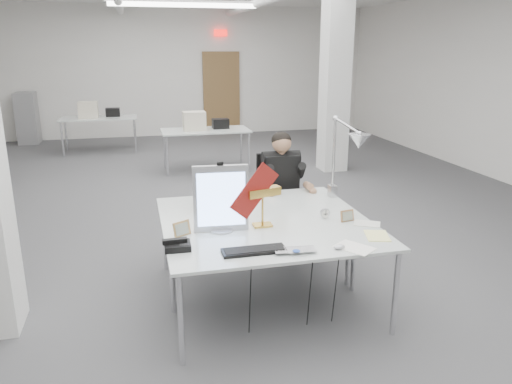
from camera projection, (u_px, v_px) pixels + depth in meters
room_shell at (223, 91)px, 6.18m from camera, size 10.04×14.04×3.24m
desk_main at (280, 240)px, 3.98m from camera, size 1.80×0.90×0.02m
desk_second at (253, 206)px, 4.82m from camera, size 1.80×0.90×0.02m
bg_desk_a at (205, 130)px, 9.15m from camera, size 1.60×0.80×0.02m
bg_desk_b at (99, 118)px, 10.75m from camera, size 1.60×0.80×0.02m
filing_cabinet at (27, 118)px, 11.75m from camera, size 0.45×0.55×1.20m
office_chair at (279, 206)px, 5.66m from camera, size 0.50×0.50×0.98m
seated_person at (281, 172)px, 5.50m from camera, size 0.52×0.64×0.93m
monitor at (221, 199)px, 4.07m from camera, size 0.45×0.08×0.56m
pennant at (254, 191)px, 4.09m from camera, size 0.44×0.09×0.47m
keyboard at (254, 251)px, 3.72m from camera, size 0.48×0.16×0.02m
laptop at (296, 253)px, 3.67m from camera, size 0.33×0.23×0.02m
mouse at (339, 247)px, 3.77m from camera, size 0.11×0.09×0.04m
bankers_lamp at (263, 205)px, 4.21m from camera, size 0.36×0.22×0.38m
desk_phone at (178, 246)px, 3.77m from camera, size 0.20×0.18×0.05m
picture_frame_left at (182, 229)px, 4.03m from camera, size 0.15×0.11×0.12m
picture_frame_right at (347, 216)px, 4.36m from camera, size 0.13×0.05×0.10m
desk_clock at (325, 213)px, 4.44m from camera, size 0.09×0.04×0.09m
paper_stack_a at (354, 248)px, 3.80m from camera, size 0.33×0.35×0.01m
paper_stack_b at (377, 236)px, 4.03m from camera, size 0.24×0.29×0.01m
paper_stack_c at (367, 224)px, 4.31m from camera, size 0.27×0.24×0.01m
beige_monitor at (218, 192)px, 4.69m from camera, size 0.41×0.40×0.32m
architect_lamp at (344, 155)px, 4.73m from camera, size 0.38×0.79×0.97m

